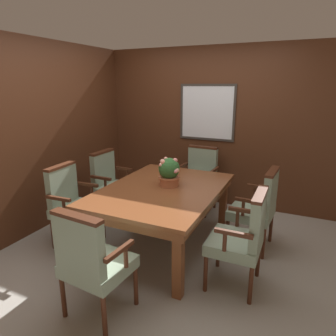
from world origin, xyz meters
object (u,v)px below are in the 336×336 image
object	(u,v)px
dining_table	(163,195)
chair_right_near	(243,235)
chair_left_near	(72,201)
chair_head_far	(199,175)
potted_plant	(169,172)
chair_left_far	(111,181)
chair_head_near	(92,259)
chair_right_far	(258,205)

from	to	relation	value
dining_table	chair_right_near	bearing A→B (deg)	-20.71
chair_left_near	dining_table	bearing A→B (deg)	-72.01
chair_head_far	chair_right_near	size ratio (longest dim) A/B	1.00
chair_right_near	potted_plant	bearing A→B (deg)	-116.84
chair_left_far	chair_right_near	world-z (taller)	same
chair_left_near	potted_plant	bearing A→B (deg)	-67.53
chair_left_near	chair_right_near	bearing A→B (deg)	-92.72
dining_table	chair_right_near	size ratio (longest dim) A/B	1.82
chair_left_far	chair_right_near	xyz separation A→B (m)	(2.05, -0.81, 0.00)
dining_table	chair_left_far	size ratio (longest dim) A/B	1.82
chair_left_far	chair_head_near	xyz separation A→B (m)	(1.03, -1.71, 0.00)
chair_head_near	chair_right_near	world-z (taller)	same
chair_head_far	chair_head_near	distance (m)	2.53
chair_head_near	chair_right_far	size ratio (longest dim) A/B	1.00
chair_head_far	chair_right_near	bearing A→B (deg)	-55.07
chair_head_far	potted_plant	size ratio (longest dim) A/B	2.84
chair_left_near	potted_plant	world-z (taller)	potted_plant
dining_table	chair_left_far	xyz separation A→B (m)	(-1.04, 0.42, -0.10)
potted_plant	chair_left_far	bearing A→B (deg)	163.64
dining_table	chair_left_near	world-z (taller)	chair_left_near
chair_head_near	chair_right_far	distance (m)	2.00
chair_left_near	chair_right_far	distance (m)	2.20
chair_right_far	chair_head_near	bearing A→B (deg)	-27.41
chair_right_far	potted_plant	distance (m)	1.10
dining_table	chair_right_far	size ratio (longest dim) A/B	1.82
dining_table	chair_right_far	world-z (taller)	chair_right_far
chair_right_near	chair_left_far	bearing A→B (deg)	-111.63
chair_head_near	dining_table	bearing A→B (deg)	-85.81
chair_head_near	potted_plant	bearing A→B (deg)	-87.09
chair_head_far	chair_left_far	bearing A→B (deg)	-138.73
chair_head_near	chair_right_near	bearing A→B (deg)	-133.70
chair_right_near	chair_left_near	size ratio (longest dim) A/B	1.00
chair_head_near	chair_left_near	size ratio (longest dim) A/B	1.00
chair_right_far	potted_plant	world-z (taller)	potted_plant
chair_head_near	chair_right_near	size ratio (longest dim) A/B	1.00
chair_head_near	potted_plant	distance (m)	1.45
chair_left_far	chair_left_near	bearing A→B (deg)	-177.72
dining_table	chair_head_far	size ratio (longest dim) A/B	1.82
chair_left_far	chair_left_near	size ratio (longest dim) A/B	1.00
chair_right_far	chair_right_near	bearing A→B (deg)	2.65
chair_head_far	chair_right_near	xyz separation A→B (m)	(0.98, -1.62, 0.00)
chair_head_far	dining_table	bearing A→B (deg)	-87.52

